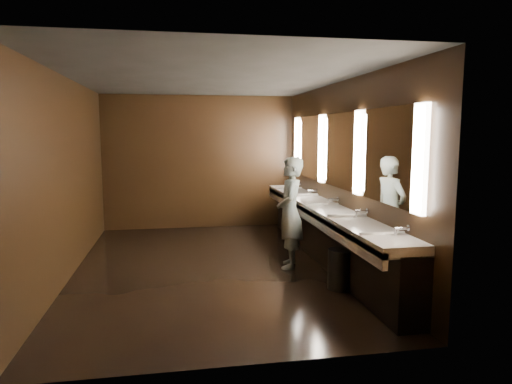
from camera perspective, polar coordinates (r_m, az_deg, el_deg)
floor at (r=7.04m, az=-5.52°, el=-9.31°), size 6.00×6.00×0.00m
ceiling at (r=6.79m, az=-5.83°, el=13.97°), size 4.00×6.00×0.02m
wall_back at (r=9.76m, az=-7.04°, el=3.72°), size 4.00×0.02×2.80m
wall_front at (r=3.81m, az=-2.16°, el=-2.00°), size 4.00×0.02×2.80m
wall_left at (r=6.91m, az=-22.45°, el=1.69°), size 0.02×6.00×2.80m
wall_right at (r=7.20m, az=10.41°, el=2.35°), size 0.02×6.00×2.80m
sink_counter at (r=7.27m, az=8.71°, el=-4.78°), size 0.55×5.40×1.01m
mirror_band at (r=7.18m, az=10.33°, el=5.13°), size 0.06×5.03×1.15m
person at (r=6.85m, az=4.28°, el=-2.60°), size 0.54×0.69×1.67m
trash_bin at (r=6.11m, az=10.54°, el=-9.46°), size 0.35×0.35×0.52m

